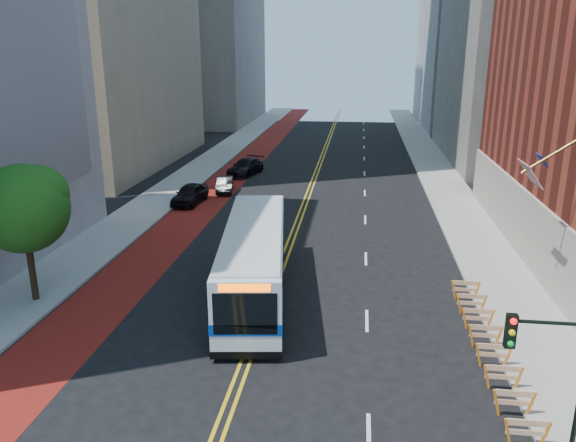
# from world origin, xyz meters

# --- Properties ---
(ground) EXTENTS (160.00, 160.00, 0.00)m
(ground) POSITION_xyz_m (0.00, 0.00, 0.00)
(ground) COLOR black
(ground) RESTS_ON ground
(sidewalk_left) EXTENTS (4.00, 140.00, 0.15)m
(sidewalk_left) POSITION_xyz_m (-12.00, 30.00, 0.07)
(sidewalk_left) COLOR gray
(sidewalk_left) RESTS_ON ground
(sidewalk_right) EXTENTS (4.00, 140.00, 0.15)m
(sidewalk_right) POSITION_xyz_m (12.00, 30.00, 0.07)
(sidewalk_right) COLOR gray
(sidewalk_right) RESTS_ON ground
(bus_lane_paint) EXTENTS (3.60, 140.00, 0.01)m
(bus_lane_paint) POSITION_xyz_m (-8.10, 30.00, 0.00)
(bus_lane_paint) COLOR #600F0D
(bus_lane_paint) RESTS_ON ground
(center_line_inner) EXTENTS (0.14, 140.00, 0.01)m
(center_line_inner) POSITION_xyz_m (-0.18, 30.00, 0.00)
(center_line_inner) COLOR gold
(center_line_inner) RESTS_ON ground
(center_line_outer) EXTENTS (0.14, 140.00, 0.01)m
(center_line_outer) POSITION_xyz_m (0.18, 30.00, 0.00)
(center_line_outer) COLOR gold
(center_line_outer) RESTS_ON ground
(lane_dashes) EXTENTS (0.14, 98.20, 0.01)m
(lane_dashes) POSITION_xyz_m (4.80, 38.00, 0.01)
(lane_dashes) COLOR silver
(lane_dashes) RESTS_ON ground
(construction_barriers) EXTENTS (1.42, 10.91, 1.00)m
(construction_barriers) POSITION_xyz_m (9.60, 3.42, 0.68)
(construction_barriers) COLOR orange
(construction_barriers) RESTS_ON ground
(street_tree) EXTENTS (4.20, 4.20, 6.70)m
(street_tree) POSITION_xyz_m (-11.24, 6.04, 4.91)
(street_tree) COLOR black
(street_tree) RESTS_ON sidewalk_left
(traffic_signal) EXTENTS (2.21, 0.34, 5.07)m
(traffic_signal) POSITION_xyz_m (9.41, -3.51, 3.72)
(traffic_signal) COLOR black
(traffic_signal) RESTS_ON sidewalk_right
(transit_bus) EXTENTS (4.53, 13.32, 3.59)m
(transit_bus) POSITION_xyz_m (-0.80, 8.26, 1.87)
(transit_bus) COLOR silver
(transit_bus) RESTS_ON ground
(car_a) EXTENTS (2.27, 4.78, 1.58)m
(car_a) POSITION_xyz_m (-9.15, 24.78, 0.79)
(car_a) COLOR black
(car_a) RESTS_ON ground
(car_b) EXTENTS (1.96, 4.03, 1.27)m
(car_b) POSITION_xyz_m (-7.26, 28.92, 0.64)
(car_b) COLOR black
(car_b) RESTS_ON ground
(car_c) EXTENTS (3.39, 5.67, 1.54)m
(car_c) POSITION_xyz_m (-6.88, 36.01, 0.77)
(car_c) COLOR black
(car_c) RESTS_ON ground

